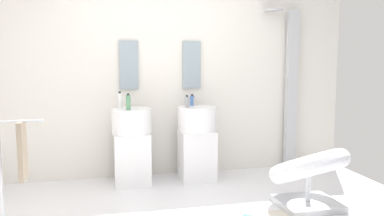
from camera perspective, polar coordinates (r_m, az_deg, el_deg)
name	(u,v)px	position (r m, az deg, el deg)	size (l,w,h in m)	color
rear_partition	(160,70)	(4.78, -4.73, 5.65)	(4.80, 0.10, 2.60)	silver
pedestal_sink_left	(132,144)	(4.49, -8.84, -5.29)	(0.45, 0.45, 0.97)	white
pedestal_sink_right	(197,141)	(4.61, 0.71, -4.90)	(0.45, 0.45, 0.97)	white
vanity_mirror_left	(129,65)	(4.67, -9.28, 6.26)	(0.22, 0.03, 0.57)	#8C9EA8
vanity_mirror_right	(192,65)	(4.78, -0.05, 6.36)	(0.22, 0.03, 0.57)	#8C9EA8
shower_column	(290,86)	(5.18, 14.25, 3.12)	(0.49, 0.24, 2.05)	#B7BABF
lounge_chair	(309,171)	(3.92, 16.79, -8.93)	(1.03, 1.03, 0.65)	#B7BABF
towel_rack	(19,153)	(3.59, -24.13, -6.09)	(0.37, 0.22, 0.95)	#B7BABF
soap_bottle_green	(128,102)	(4.28, -9.37, 0.83)	(0.05, 0.05, 0.18)	#59996B
soap_bottle_blue	(192,100)	(4.67, 0.01, 1.14)	(0.06, 0.06, 0.14)	#4C72B7
soap_bottle_white	(120,101)	(4.42, -10.58, 1.07)	(0.05, 0.05, 0.19)	white
soap_bottle_grey	(187,102)	(4.47, -0.76, 0.92)	(0.05, 0.05, 0.14)	#99999E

